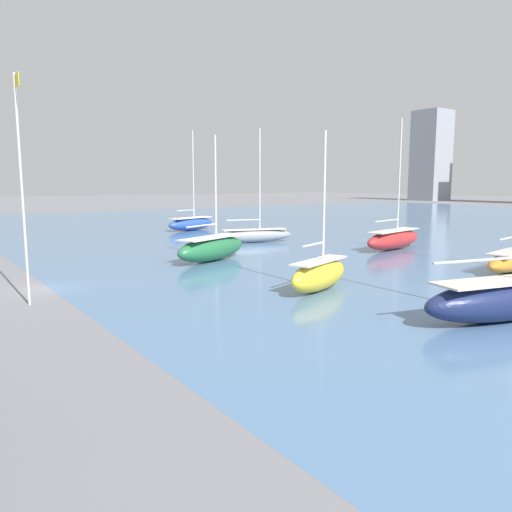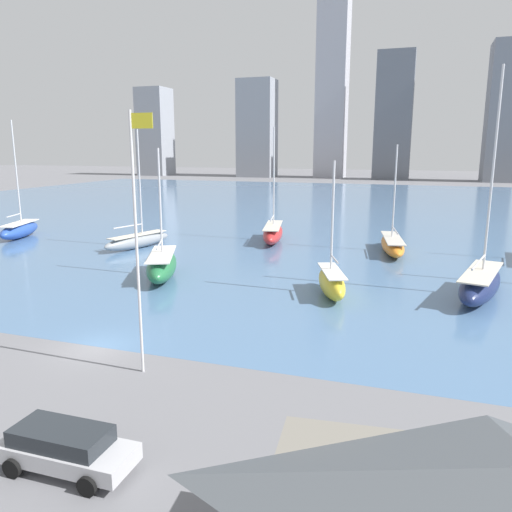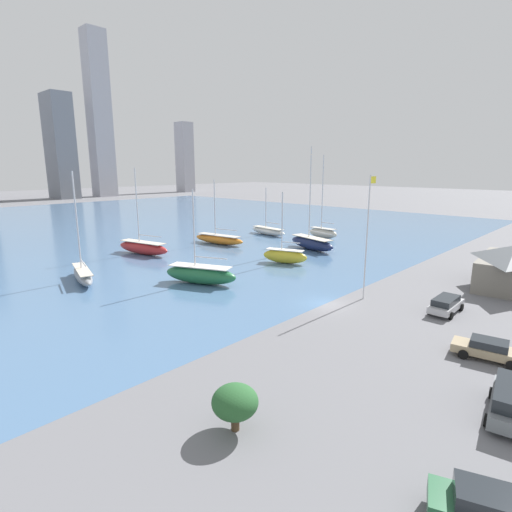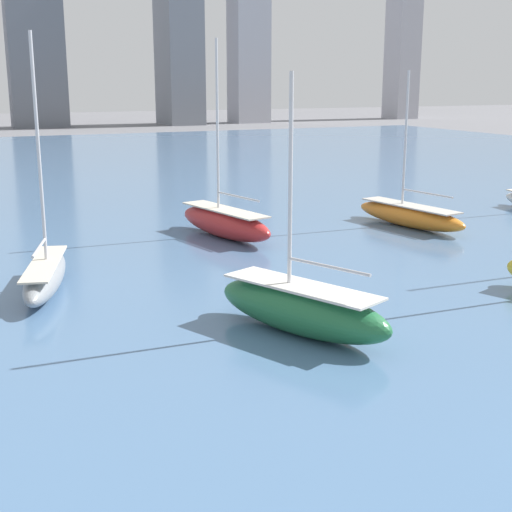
{
  "view_description": "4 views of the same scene",
  "coord_description": "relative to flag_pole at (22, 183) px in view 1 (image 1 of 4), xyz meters",
  "views": [
    {
      "loc": [
        34.84,
        -7.52,
        7.01
      ],
      "look_at": [
        7.57,
        11.73,
        2.11
      ],
      "focal_mm": 35.0,
      "sensor_mm": 36.0,
      "label": 1
    },
    {
      "loc": [
        17.26,
        -22.7,
        11.23
      ],
      "look_at": [
        3.7,
        17.78,
        1.97
      ],
      "focal_mm": 35.0,
      "sensor_mm": 36.0,
      "label": 2
    },
    {
      "loc": [
        -33.15,
        -21.51,
        13.68
      ],
      "look_at": [
        3.17,
        12.77,
        2.58
      ],
      "focal_mm": 28.0,
      "sensor_mm": 36.0,
      "label": 3
    },
    {
      "loc": [
        -18.03,
        -11.28,
        10.84
      ],
      "look_at": [
        -6.95,
        13.57,
        4.14
      ],
      "focal_mm": 50.0,
      "sensor_mm": 36.0,
      "label": 4
    }
  ],
  "objects": [
    {
      "name": "sailboat_green",
      "position": [
        -8.37,
        17.06,
        -5.81
      ],
      "size": [
        5.91,
        9.44,
        11.24
      ],
      "rotation": [
        0.0,
        0.0,
        0.41
      ],
      "color": "#236B3D",
      "rests_on": "harbor_water"
    },
    {
      "name": "sailboat_gray",
      "position": [
        -17.69,
        28.28,
        -6.06
      ],
      "size": [
        4.28,
        9.59,
        13.28
      ],
      "rotation": [
        0.0,
        0.0,
        -0.28
      ],
      "color": "gray",
      "rests_on": "harbor_water"
    },
    {
      "name": "sailboat_blue",
      "position": [
        -35.65,
        29.35,
        -5.92
      ],
      "size": [
        4.94,
        9.13,
        14.64
      ],
      "rotation": [
        0.0,
        0.0,
        0.3
      ],
      "color": "#284CA8",
      "rests_on": "harbor_water"
    },
    {
      "name": "flag_pole",
      "position": [
        0.0,
        0.0,
        0.0
      ],
      "size": [
        1.24,
        0.14,
        12.96
      ],
      "color": "silver",
      "rests_on": "ground_plane"
    },
    {
      "name": "sailboat_yellow",
      "position": [
        6.75,
        16.36,
        -5.87
      ],
      "size": [
        3.9,
        6.86,
        10.32
      ],
      "rotation": [
        0.0,
        0.0,
        0.35
      ],
      "color": "yellow",
      "rests_on": "harbor_water"
    },
    {
      "name": "sailboat_navy",
      "position": [
        17.58,
        19.34,
        -5.81
      ],
      "size": [
        4.85,
        10.48,
        17.03
      ],
      "rotation": [
        0.0,
        0.0,
        -0.24
      ],
      "color": "#19234C",
      "rests_on": "harbor_water"
    },
    {
      "name": "sailboat_red",
      "position": [
        -4.11,
        36.93,
        -5.87
      ],
      "size": [
        4.43,
        10.61,
        13.67
      ],
      "rotation": [
        0.0,
        0.0,
        0.22
      ],
      "color": "#B72828",
      "rests_on": "harbor_water"
    },
    {
      "name": "ground_plane",
      "position": [
        -4.25,
        2.0,
        -6.98
      ],
      "size": [
        500.0,
        500.0,
        0.0
      ],
      "primitive_type": "plane",
      "color": "slate"
    }
  ]
}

